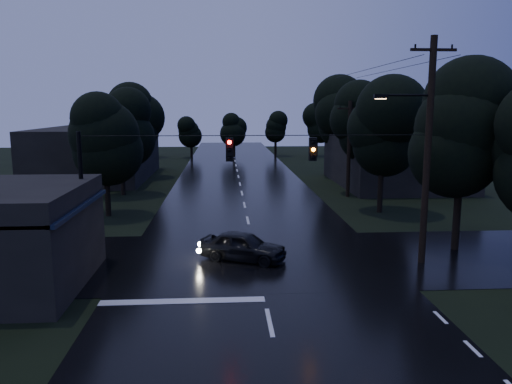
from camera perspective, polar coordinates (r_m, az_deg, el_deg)
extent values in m
cube|color=black|center=(40.97, -1.62, -0.17)|extent=(12.00, 120.00, 0.02)
cube|color=black|center=(23.46, 0.00, -7.67)|extent=(60.00, 9.00, 0.02)
cube|color=black|center=(21.49, -27.10, -1.56)|extent=(6.00, 7.00, 0.12)
cube|color=black|center=(20.48, -19.38, -1.55)|extent=(0.30, 7.00, 0.15)
cylinder|color=black|center=(18.18, -22.24, -8.65)|extent=(0.10, 0.10, 3.00)
cylinder|color=black|center=(23.72, -17.68, -4.18)|extent=(0.10, 0.10, 3.00)
cube|color=#F3A961|center=(19.24, -20.60, -4.46)|extent=(0.06, 1.60, 0.50)
cube|color=#F3A961|center=(21.77, -18.56, -2.75)|extent=(0.06, 1.20, 0.50)
cube|color=black|center=(47.20, 15.46, 3.48)|extent=(10.00, 14.00, 4.40)
cube|color=black|center=(52.08, -17.67, 4.26)|extent=(10.00, 16.00, 5.00)
cylinder|color=black|center=(23.23, 19.02, 4.22)|extent=(0.30, 0.30, 10.00)
cube|color=black|center=(23.27, 19.63, 15.07)|extent=(2.00, 0.12, 0.12)
cylinder|color=black|center=(22.74, 16.76, 10.55)|extent=(2.20, 0.10, 0.10)
cube|color=black|center=(22.39, 14.07, 10.56)|extent=(0.60, 0.25, 0.18)
cube|color=#FFB266|center=(22.39, 14.06, 10.30)|extent=(0.45, 0.18, 0.03)
cylinder|color=black|center=(39.69, 10.57, 4.81)|extent=(0.30, 0.30, 7.50)
cube|color=black|center=(39.56, 10.71, 9.36)|extent=(2.00, 0.12, 0.12)
cylinder|color=black|center=(22.55, -19.22, -1.07)|extent=(0.18, 0.18, 6.00)
cylinder|color=black|center=(21.43, 0.17, 6.48)|extent=(15.00, 0.03, 0.03)
cube|color=black|center=(21.42, -3.05, 4.86)|extent=(0.32, 0.25, 1.00)
sphere|color=#FF0C07|center=(21.27, -3.04, 4.82)|extent=(0.18, 0.18, 0.18)
cube|color=black|center=(21.76, 6.51, 4.88)|extent=(0.32, 0.25, 1.00)
sphere|color=orange|center=(21.61, 6.58, 4.85)|extent=(0.18, 0.18, 0.18)
cylinder|color=black|center=(26.59, 21.93, -3.19)|extent=(0.36, 0.36, 2.80)
sphere|color=black|center=(26.09, 22.40, 4.12)|extent=(4.48, 4.48, 4.48)
sphere|color=black|center=(26.01, 22.57, 6.75)|extent=(4.48, 4.48, 4.48)
sphere|color=black|center=(26.00, 22.74, 9.39)|extent=(4.48, 4.48, 4.48)
cylinder|color=black|center=(33.71, -16.59, -0.59)|extent=(0.36, 0.36, 2.45)
sphere|color=black|center=(33.34, -16.83, 4.45)|extent=(3.92, 3.92, 3.92)
sphere|color=black|center=(33.26, -16.92, 6.25)|extent=(3.92, 3.92, 3.92)
sphere|color=black|center=(33.23, -17.01, 8.05)|extent=(3.92, 3.92, 3.92)
cylinder|color=black|center=(41.55, -14.98, 1.47)|extent=(0.36, 0.36, 2.62)
sphere|color=black|center=(41.24, -15.17, 5.86)|extent=(4.20, 4.20, 4.20)
sphere|color=black|center=(41.19, -15.24, 7.42)|extent=(4.20, 4.20, 4.20)
sphere|color=black|center=(41.17, -15.31, 8.99)|extent=(4.20, 4.20, 4.20)
cylinder|color=black|center=(51.41, -13.49, 3.15)|extent=(0.36, 0.36, 2.80)
sphere|color=black|center=(51.15, -13.64, 6.93)|extent=(4.48, 4.48, 4.48)
sphere|color=black|center=(51.11, -13.70, 8.27)|extent=(4.48, 4.48, 4.48)
sphere|color=black|center=(51.10, -13.75, 9.62)|extent=(4.48, 4.48, 4.48)
cylinder|color=black|center=(34.46, 14.00, -0.11)|extent=(0.36, 0.36, 2.62)
sphere|color=black|center=(34.08, 14.22, 5.17)|extent=(4.20, 4.20, 4.20)
sphere|color=black|center=(34.01, 14.30, 7.06)|extent=(4.20, 4.20, 4.20)
sphere|color=black|center=(33.99, 14.38, 8.96)|extent=(4.20, 4.20, 4.20)
cylinder|color=black|center=(42.20, 11.52, 1.85)|extent=(0.36, 0.36, 2.80)
sphere|color=black|center=(41.89, 11.68, 6.46)|extent=(4.48, 4.48, 4.48)
sphere|color=black|center=(41.84, 11.73, 8.10)|extent=(4.48, 4.48, 4.48)
sphere|color=black|center=(41.83, 11.79, 9.74)|extent=(4.48, 4.48, 4.48)
cylinder|color=black|center=(51.96, 9.30, 3.45)|extent=(0.36, 0.36, 2.97)
sphere|color=black|center=(51.71, 9.41, 7.43)|extent=(4.76, 4.76, 4.76)
sphere|color=black|center=(51.68, 9.45, 8.84)|extent=(4.76, 4.76, 4.76)
sphere|color=black|center=(51.68, 9.49, 10.26)|extent=(4.76, 4.76, 4.76)
imported|color=black|center=(23.10, -1.47, -6.20)|extent=(4.29, 3.08, 1.36)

